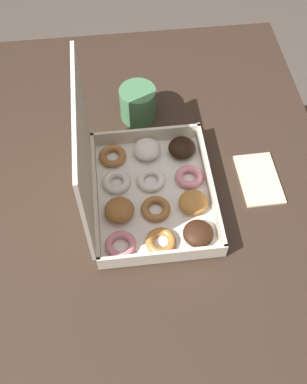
# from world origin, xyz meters

# --- Properties ---
(ground_plane) EXTENTS (8.00, 8.00, 0.00)m
(ground_plane) POSITION_xyz_m (0.00, 0.00, 0.00)
(ground_plane) COLOR #564C44
(dining_table) EXTENTS (1.23, 0.93, 0.72)m
(dining_table) POSITION_xyz_m (0.00, 0.00, 0.63)
(dining_table) COLOR #38281E
(dining_table) RESTS_ON ground_plane
(donut_box) EXTENTS (0.35, 0.28, 0.32)m
(donut_box) POSITION_xyz_m (-0.00, 0.01, 0.78)
(donut_box) COLOR silver
(donut_box) RESTS_ON dining_table
(coffee_mug) EXTENTS (0.09, 0.09, 0.09)m
(coffee_mug) POSITION_xyz_m (0.26, -0.01, 0.77)
(coffee_mug) COLOR #4C8456
(coffee_mug) RESTS_ON dining_table
(paper_napkin) EXTENTS (0.15, 0.10, 0.01)m
(paper_napkin) POSITION_xyz_m (0.02, -0.28, 0.72)
(paper_napkin) COLOR beige
(paper_napkin) RESTS_ON dining_table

